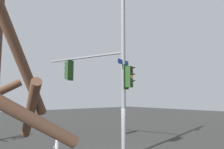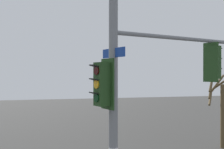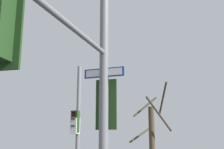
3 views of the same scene
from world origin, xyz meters
TOP-DOWN VIEW (x-y plane):
  - main_signal_pole_assembly at (0.11, -0.69)m, footprint 3.63×6.42m
  - secondary_pole_assembly at (-6.09, 4.88)m, footprint 0.45×0.75m
  - bare_tree_behind_pole at (-3.20, 7.47)m, footprint 2.06×2.04m

SIDE VIEW (x-z plane):
  - bare_tree_behind_pole at x=-3.20m, z-range -0.28..5.91m
  - secondary_pole_assembly at x=-6.09m, z-range 0.21..7.29m
  - main_signal_pole_assembly at x=0.11m, z-range 0.21..10.16m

